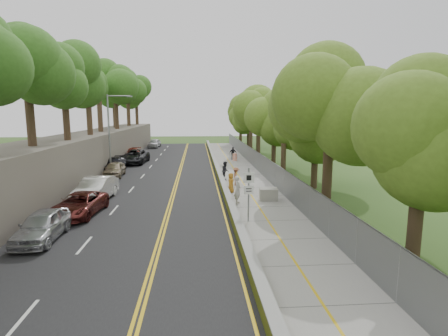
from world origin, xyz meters
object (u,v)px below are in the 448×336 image
at_px(car_0, 42,226).
at_px(streetlight, 111,128).
at_px(concrete_block, 268,194).
at_px(construction_barrel, 235,157).
at_px(signpost, 249,189).
at_px(painter_0, 231,183).
at_px(person_far, 233,153).
at_px(car_1, 96,189).
at_px(car_2, 79,205).

bearing_deg(car_0, streetlight, 92.20).
bearing_deg(concrete_block, streetlight, 138.16).
height_order(construction_barrel, car_0, car_0).
distance_m(signpost, painter_0, 7.45).
height_order(car_0, person_far, person_far).
height_order(signpost, concrete_block, signpost).
distance_m(car_1, car_2, 3.50).
bearing_deg(construction_barrel, car_2, -117.27).
height_order(streetlight, car_2, streetlight).
height_order(concrete_block, person_far, person_far).
relative_size(signpost, car_0, 0.73).
bearing_deg(construction_barrel, streetlight, -148.43).
height_order(signpost, person_far, signpost).
relative_size(streetlight, construction_barrel, 8.53).
bearing_deg(car_0, construction_barrel, 64.73).
height_order(concrete_block, painter_0, painter_0).
height_order(construction_barrel, concrete_block, construction_barrel).
bearing_deg(car_0, person_far, 65.69).
height_order(concrete_block, car_2, car_2).
distance_m(concrete_block, painter_0, 3.57).
bearing_deg(car_2, car_0, -90.89).
distance_m(streetlight, concrete_block, 18.81).
bearing_deg(concrete_block, car_2, -167.18).
xyz_separation_m(construction_barrel, car_2, (-12.00, -23.28, 0.19)).
xyz_separation_m(car_0, painter_0, (10.19, 9.47, 0.05)).
distance_m(streetlight, car_0, 19.55).
distance_m(car_1, painter_0, 9.92).
relative_size(painter_0, person_far, 0.91).
height_order(signpost, car_2, signpost).
relative_size(concrete_block, person_far, 0.75).
bearing_deg(concrete_block, car_0, -151.37).
bearing_deg(concrete_block, car_1, 176.60).
height_order(streetlight, signpost, streetlight).
xyz_separation_m(painter_0, person_far, (2.12, 18.90, 0.08)).
relative_size(signpost, concrete_block, 2.44).
height_order(car_1, person_far, person_far).
bearing_deg(person_far, construction_barrel, 106.84).
bearing_deg(concrete_block, painter_0, 133.63).
height_order(streetlight, car_0, streetlight).
xyz_separation_m(signpost, construction_barrel, (1.95, 25.29, -1.44)).
bearing_deg(person_far, painter_0, 92.59).
height_order(construction_barrel, person_far, person_far).
distance_m(construction_barrel, car_2, 26.19).
height_order(signpost, painter_0, signpost).
distance_m(concrete_block, car_0, 14.41).
distance_m(streetlight, car_2, 15.58).
distance_m(painter_0, person_far, 19.02).
bearing_deg(signpost, construction_barrel, 85.59).
relative_size(car_2, person_far, 2.86).
xyz_separation_m(car_1, car_2, (0.00, -3.50, -0.16)).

